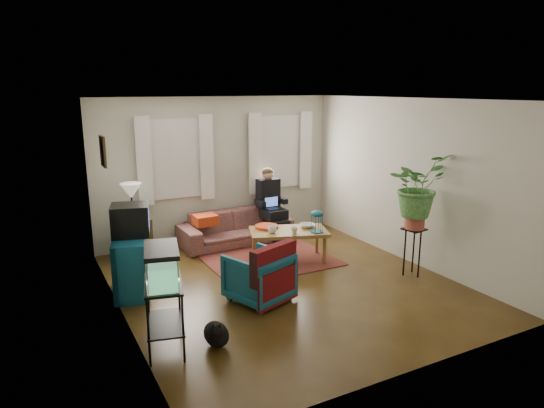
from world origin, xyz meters
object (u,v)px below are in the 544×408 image
sofa (235,222)px  plant_stand (412,252)px  armchair (259,274)px  dresser (132,265)px  aquarium_stand (165,317)px  coffee_table (288,245)px  side_table (134,238)px

sofa → plant_stand: bearing=-58.4°
armchair → sofa: bearing=-126.2°
dresser → plant_stand: 4.06m
sofa → aquarium_stand: bearing=-127.0°
armchair → coffee_table: 1.61m
coffee_table → sofa: bearing=128.6°
plant_stand → dresser: bearing=161.4°
dresser → side_table: bearing=91.2°
side_table → dresser: size_ratio=0.75×
side_table → armchair: armchair is taller
aquarium_stand → plant_stand: bearing=19.4°
dresser → plant_stand: (3.85, -1.30, -0.03)m
side_table → plant_stand: size_ratio=0.91×
aquarium_stand → plant_stand: (3.86, 0.38, -0.02)m
plant_stand → coffee_table: bearing=132.7°
sofa → coffee_table: size_ratio=1.63×
side_table → dresser: bearing=-103.5°
aquarium_stand → armchair: bearing=38.0°
aquarium_stand → coffee_table: (2.54, 1.81, -0.13)m
armchair → coffee_table: armchair is taller
dresser → plant_stand: bearing=-4.0°
armchair → coffee_table: bearing=-153.4°
dresser → armchair: 1.75m
sofa → armchair: bearing=-108.2°
coffee_table → armchair: bearing=-114.1°
sofa → coffee_table: sofa is taller
sofa → aquarium_stand: 3.68m
aquarium_stand → coffee_table: size_ratio=0.62×
armchair → dresser: bearing=-55.8°
side_table → aquarium_stand: bearing=-96.5°
sofa → armchair: sofa is taller
dresser → coffee_table: dresser is taller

